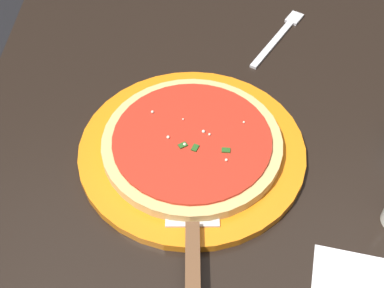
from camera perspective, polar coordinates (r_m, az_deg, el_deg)
restaurant_table at (r=0.89m, az=3.11°, el=-7.07°), size 0.86×0.78×0.75m
serving_plate at (r=0.75m, az=0.00°, el=-0.67°), size 0.33×0.33×0.01m
pizza at (r=0.74m, az=0.00°, el=0.15°), size 0.26×0.26×0.02m
pizza_server at (r=0.65m, az=0.06°, el=-10.89°), size 0.22×0.07×0.01m
fork at (r=0.97m, az=9.72°, el=11.81°), size 0.17×0.11×0.00m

